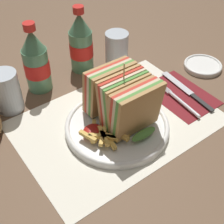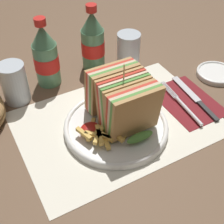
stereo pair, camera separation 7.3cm
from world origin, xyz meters
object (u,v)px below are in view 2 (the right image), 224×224
(side_saucer, at_px, (216,73))
(fork, at_px, (184,106))
(plate_main, at_px, (116,126))
(glass_far, at_px, (15,85))
(coke_bottle_far, at_px, (93,42))
(knife, at_px, (195,98))
(club_sandwich, at_px, (122,101))
(coke_bottle_near, at_px, (46,57))
(glass_near, at_px, (128,53))

(side_saucer, bearing_deg, fork, -157.49)
(plate_main, relative_size, glass_far, 2.31)
(coke_bottle_far, distance_m, glass_far, 0.25)
(plate_main, relative_size, side_saucer, 2.20)
(knife, bearing_deg, plate_main, -176.06)
(club_sandwich, bearing_deg, glass_far, 131.39)
(club_sandwich, relative_size, coke_bottle_near, 0.89)
(plate_main, xyz_separation_m, glass_near, (0.16, 0.21, 0.04))
(coke_bottle_near, bearing_deg, glass_near, -9.75)
(coke_bottle_far, bearing_deg, glass_far, -170.11)
(coke_bottle_near, relative_size, glass_near, 1.79)
(glass_near, height_order, glass_far, same)
(coke_bottle_near, xyz_separation_m, side_saucer, (0.43, -0.20, -0.08))
(glass_far, bearing_deg, fork, -33.68)
(club_sandwich, relative_size, knife, 0.87)
(glass_far, height_order, side_saucer, glass_far)
(plate_main, distance_m, glass_near, 0.27)
(coke_bottle_near, bearing_deg, knife, -39.92)
(glass_far, relative_size, side_saucer, 0.95)
(coke_bottle_far, bearing_deg, coke_bottle_near, -176.38)
(coke_bottle_far, height_order, glass_near, coke_bottle_far)
(knife, bearing_deg, club_sandwich, -177.62)
(coke_bottle_far, bearing_deg, fork, -67.52)
(coke_bottle_far, bearing_deg, plate_main, -105.17)
(coke_bottle_far, distance_m, glass_near, 0.11)
(plate_main, height_order, glass_near, glass_near)
(knife, height_order, coke_bottle_near, coke_bottle_near)
(knife, bearing_deg, side_saucer, 28.96)
(knife, height_order, glass_far, glass_far)
(fork, xyz_separation_m, glass_near, (-0.03, 0.23, 0.04))
(coke_bottle_near, height_order, coke_bottle_far, same)
(coke_bottle_far, height_order, glass_far, coke_bottle_far)
(coke_bottle_far, relative_size, glass_far, 1.79)
(knife, distance_m, glass_far, 0.47)
(club_sandwich, height_order, fork, club_sandwich)
(knife, distance_m, glass_near, 0.23)
(fork, height_order, glass_far, glass_far)
(coke_bottle_far, relative_size, glass_near, 1.79)
(fork, xyz_separation_m, coke_bottle_near, (-0.26, 0.27, 0.07))
(plate_main, distance_m, fork, 0.19)
(knife, relative_size, coke_bottle_near, 1.02)
(coke_bottle_far, bearing_deg, knife, -58.31)
(plate_main, xyz_separation_m, fork, (0.19, -0.02, -0.00))
(club_sandwich, height_order, glass_near, club_sandwich)
(knife, relative_size, coke_bottle_far, 1.02)
(side_saucer, bearing_deg, knife, -155.87)
(knife, relative_size, glass_near, 1.82)
(plate_main, xyz_separation_m, side_saucer, (0.36, 0.05, -0.00))
(coke_bottle_near, height_order, side_saucer, coke_bottle_near)
(plate_main, bearing_deg, coke_bottle_near, 105.81)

